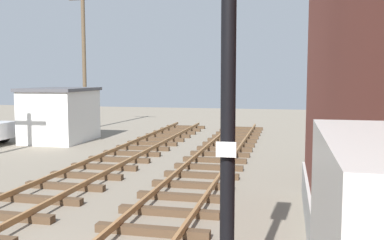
# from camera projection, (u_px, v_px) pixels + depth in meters

# --- Properties ---
(signal_mast) EXTENTS (0.36, 0.40, 5.63)m
(signal_mast) POSITION_uv_depth(u_px,v_px,m) (228.00, 61.00, 5.14)
(signal_mast) COLOR black
(signal_mast) RESTS_ON ground
(control_hut) EXTENTS (3.00, 3.80, 2.76)m
(control_hut) POSITION_uv_depth(u_px,v_px,m) (60.00, 114.00, 22.52)
(control_hut) COLOR silver
(control_hut) RESTS_ON ground
(utility_pole_far) EXTENTS (1.80, 0.24, 8.48)m
(utility_pole_far) POSITION_uv_depth(u_px,v_px,m) (84.00, 59.00, 27.21)
(utility_pole_far) COLOR brown
(utility_pole_far) RESTS_ON ground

